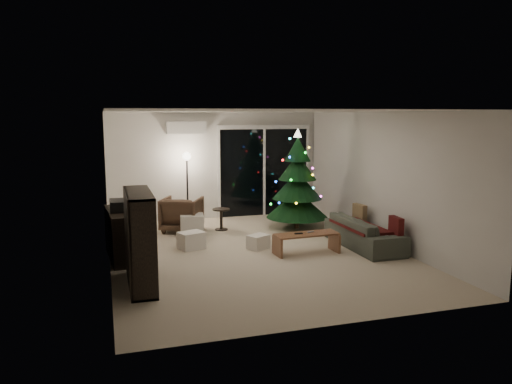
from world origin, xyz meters
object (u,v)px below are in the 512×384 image
(armchair, at_px, (182,214))
(coffee_table, at_px, (306,243))
(christmas_tree, at_px, (297,179))
(bookshelf, at_px, (128,240))
(sofa, at_px, (364,232))
(media_cabinet, at_px, (124,234))

(armchair, xyz_separation_m, coffee_table, (1.85, -2.38, -0.18))
(coffee_table, bearing_deg, christmas_tree, 70.04)
(bookshelf, height_order, christmas_tree, christmas_tree)
(sofa, xyz_separation_m, christmas_tree, (-0.62, 1.82, 0.80))
(bookshelf, relative_size, christmas_tree, 0.64)
(sofa, height_order, coffee_table, sofa)
(bookshelf, relative_size, sofa, 0.72)
(armchair, xyz_separation_m, christmas_tree, (2.43, -0.46, 0.71))
(media_cabinet, height_order, coffee_table, media_cabinet)
(media_cabinet, height_order, christmas_tree, christmas_tree)
(armchair, relative_size, sofa, 0.42)
(media_cabinet, height_order, armchair, media_cabinet)
(christmas_tree, bearing_deg, media_cabinet, -160.68)
(sofa, height_order, christmas_tree, christmas_tree)
(sofa, bearing_deg, bookshelf, 102.19)
(media_cabinet, relative_size, coffee_table, 1.16)
(bookshelf, bearing_deg, sofa, -1.08)
(coffee_table, bearing_deg, media_cabinet, 165.37)
(armchair, distance_m, coffee_table, 3.02)
(sofa, relative_size, christmas_tree, 0.88)
(sofa, distance_m, christmas_tree, 2.09)
(armchair, bearing_deg, christmas_tree, -165.58)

